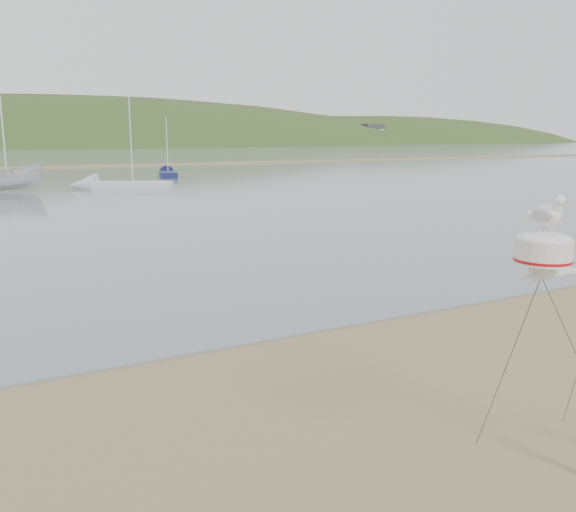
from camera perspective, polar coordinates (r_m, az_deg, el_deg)
ground at (r=7.23m, az=-8.37°, el=-20.80°), size 560.00×560.00×0.00m
hill_ridge at (r=242.80m, az=-23.69°, el=4.78°), size 620.00×180.00×80.00m
boat_white at (r=45.06m, az=-24.96°, el=8.53°), size 1.89×1.85×4.87m
sailboat_blue_far at (r=58.28m, az=-11.24°, el=7.61°), size 2.78×5.96×5.80m
sailboat_white_near at (r=45.41m, az=-16.70°, el=6.36°), size 7.26×4.81×7.19m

